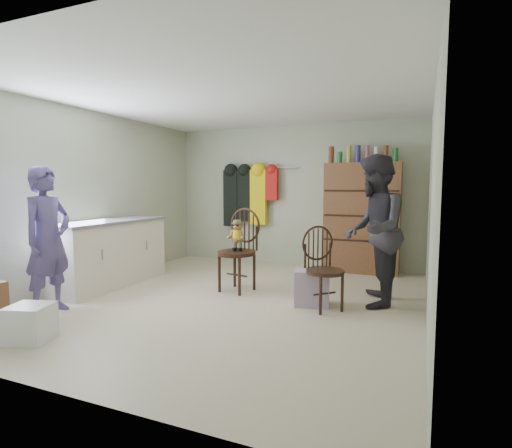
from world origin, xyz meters
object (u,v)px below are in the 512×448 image
at_px(chair_front, 239,244).
at_px(dresser, 362,217).
at_px(counter, 109,253).
at_px(chair_far, 322,265).

relative_size(chair_front, dresser, 0.54).
height_order(chair_front, dresser, dresser).
bearing_deg(dresser, counter, -144.31).
distance_m(counter, chair_front, 1.90).
xyz_separation_m(chair_far, dresser, (0.13, 2.19, 0.40)).
bearing_deg(counter, chair_far, 1.98).
distance_m(chair_front, dresser, 2.29).
bearing_deg(counter, dresser, 35.69).
bearing_deg(chair_far, chair_front, 118.03).
relative_size(counter, chair_front, 1.65).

